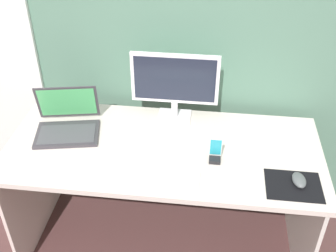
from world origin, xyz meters
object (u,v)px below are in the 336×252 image
Objects in this scene: laptop at (67,123)px; keyboard_external at (159,176)px; monitor at (175,84)px; mouse at (299,180)px; phone_in_dock at (215,153)px.

keyboard_external is (0.53, -0.30, -0.04)m from laptop.
monitor is 1.25× the size of laptop.
laptop is at bearing -160.88° from monitor.
keyboard_external is at bearing 176.22° from mouse.
monitor reaches higher than keyboard_external.
phone_in_dock reaches higher than mouse.
monitor is 0.79m from mouse.
keyboard_external is (-0.02, -0.49, -0.21)m from monitor.
monitor is 1.25× the size of keyboard_external.
phone_in_dock reaches higher than keyboard_external.
keyboard_external is 3.71× the size of mouse.
laptop is 0.61m from keyboard_external.
phone_in_dock is (-0.38, 0.12, 0.03)m from mouse.
keyboard_external is 0.63m from mouse.
monitor is 0.60m from laptop.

